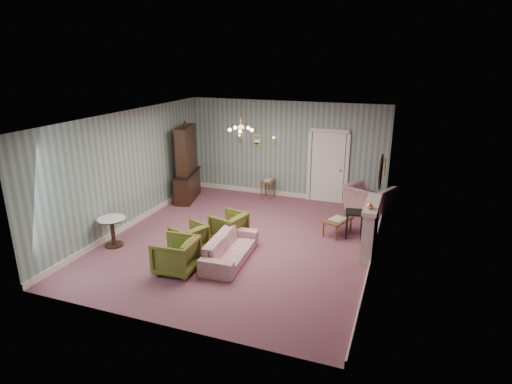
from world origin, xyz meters
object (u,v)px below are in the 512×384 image
at_px(olive_chair_a, 176,254).
at_px(olive_chair_b, 189,237).
at_px(dresser, 186,162).
at_px(side_table_black, 354,224).
at_px(coffee_table, 337,226).
at_px(olive_chair_c, 229,225).
at_px(pedestal_table, 113,232).
at_px(wingback_chair, 369,194).
at_px(sofa_chintz, 230,244).
at_px(fireplace, 370,228).

bearing_deg(olive_chair_a, olive_chair_b, -169.95).
relative_size(dresser, side_table_black, 3.57).
distance_m(coffee_table, side_table_black, 0.42).
distance_m(olive_chair_a, olive_chair_c, 1.84).
xyz_separation_m(coffee_table, pedestal_table, (-4.69, -2.42, 0.14)).
distance_m(olive_chair_b, wingback_chair, 5.22).
height_order(olive_chair_b, wingback_chair, wingback_chair).
relative_size(olive_chair_b, pedestal_table, 1.00).
height_order(sofa_chintz, side_table_black, sofa_chintz).
height_order(olive_chair_b, fireplace, fireplace).
xyz_separation_m(olive_chair_a, side_table_black, (3.11, 2.95, -0.07)).
relative_size(olive_chair_a, coffee_table, 1.00).
relative_size(olive_chair_b, dresser, 0.29).
bearing_deg(side_table_black, olive_chair_c, -157.40).
bearing_deg(olive_chair_a, pedestal_table, -109.41).
height_order(olive_chair_c, coffee_table, olive_chair_c).
relative_size(wingback_chair, pedestal_table, 1.70).
xyz_separation_m(olive_chair_c, coffee_table, (2.35, 1.19, -0.16)).
bearing_deg(coffee_table, dresser, 167.34).
distance_m(fireplace, side_table_black, 0.85).
relative_size(olive_chair_b, olive_chair_c, 0.94).
bearing_deg(pedestal_table, wingback_chair, 39.34).
xyz_separation_m(olive_chair_b, sofa_chintz, (1.03, -0.09, 0.02)).
relative_size(sofa_chintz, dresser, 0.79).
xyz_separation_m(sofa_chintz, fireplace, (2.72, 1.41, 0.22)).
bearing_deg(pedestal_table, dresser, 90.00).
bearing_deg(pedestal_table, sofa_chintz, 5.65).
bearing_deg(sofa_chintz, coffee_table, -44.81).
relative_size(olive_chair_b, sofa_chintz, 0.37).
height_order(coffee_table, pedestal_table, pedestal_table).
height_order(olive_chair_a, dresser, dresser).
distance_m(wingback_chair, coffee_table, 1.95).
height_order(olive_chair_a, side_table_black, olive_chair_a).
bearing_deg(olive_chair_b, coffee_table, 145.75).
bearing_deg(olive_chair_c, side_table_black, 126.71).
distance_m(dresser, fireplace, 5.82).
relative_size(coffee_table, pedestal_table, 1.17).
xyz_separation_m(wingback_chair, side_table_black, (-0.13, -1.89, -0.18)).
relative_size(wingback_chair, coffee_table, 1.46).
distance_m(olive_chair_b, dresser, 3.66).
bearing_deg(coffee_table, pedestal_table, -152.67).
distance_m(olive_chair_a, fireplace, 4.20).
relative_size(olive_chair_c, dresser, 0.31).
xyz_separation_m(olive_chair_c, sofa_chintz, (0.46, -0.96, -0.00)).
distance_m(coffee_table, pedestal_table, 5.28).
bearing_deg(wingback_chair, dresser, 34.33).
distance_m(olive_chair_c, fireplace, 3.22).
bearing_deg(side_table_black, olive_chair_a, -136.53).
height_order(olive_chair_a, wingback_chair, wingback_chair).
height_order(olive_chair_b, coffee_table, olive_chair_b).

